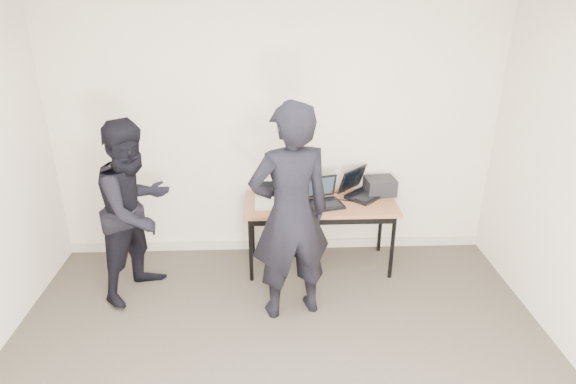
{
  "coord_description": "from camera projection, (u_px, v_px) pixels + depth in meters",
  "views": [
    {
      "loc": [
        -0.06,
        -2.44,
        2.7
      ],
      "look_at": [
        0.1,
        1.6,
        0.95
      ],
      "focal_mm": 30.0,
      "sensor_mm": 36.0,
      "label": 1
    }
  ],
  "objects": [
    {
      "name": "laptop_right",
      "position": [
        361.0,
        190.0,
        4.89
      ],
      "size": [
        0.52,
        0.51,
        0.27
      ],
      "rotation": [
        0.0,
        0.0,
        0.77
      ],
      "color": "black",
      "rests_on": "desk"
    },
    {
      "name": "person_observer",
      "position": [
        136.0,
        210.0,
        4.32
      ],
      "size": [
        0.96,
        1.02,
        1.68
      ],
      "primitive_type": "imported",
      "rotation": [
        0.0,
        0.0,
        1.05
      ],
      "color": "black",
      "rests_on": "ground"
    },
    {
      "name": "equipment_box",
      "position": [
        380.0,
        186.0,
        4.92
      ],
      "size": [
        0.32,
        0.28,
        0.17
      ],
      "primitive_type": "cube",
      "rotation": [
        0.0,
        0.0,
        0.1
      ],
      "color": "black",
      "rests_on": "desk"
    },
    {
      "name": "tissue",
      "position": [
        304.0,
        168.0,
        4.85
      ],
      "size": [
        0.13,
        0.1,
        0.08
      ],
      "primitive_type": "ellipsoid",
      "rotation": [
        0.0,
        0.0,
        -0.0
      ],
      "color": "white",
      "rests_on": "leather_satchel"
    },
    {
      "name": "cables",
      "position": [
        325.0,
        201.0,
        4.77
      ],
      "size": [
        1.15,
        0.46,
        0.01
      ],
      "rotation": [
        0.0,
        0.0,
        0.08
      ],
      "color": "black",
      "rests_on": "desk"
    },
    {
      "name": "leather_satchel",
      "position": [
        301.0,
        182.0,
        4.9
      ],
      "size": [
        0.37,
        0.2,
        0.25
      ],
      "rotation": [
        0.0,
        0.0,
        -0.06
      ],
      "color": "#573716",
      "rests_on": "desk"
    },
    {
      "name": "desk",
      "position": [
        320.0,
        208.0,
        4.78
      ],
      "size": [
        1.5,
        0.65,
        0.72
      ],
      "rotation": [
        0.0,
        0.0,
        -0.0
      ],
      "color": "brown",
      "rests_on": "ground"
    },
    {
      "name": "person_typist",
      "position": [
        290.0,
        214.0,
        3.96
      ],
      "size": [
        0.8,
        0.63,
        1.91
      ],
      "primitive_type": "imported",
      "rotation": [
        0.0,
        0.0,
        3.41
      ],
      "color": "black",
      "rests_on": "ground"
    },
    {
      "name": "baseboard",
      "position": [
        277.0,
        244.0,
        5.34
      ],
      "size": [
        4.5,
        0.03,
        0.1
      ],
      "primitive_type": "cube",
      "color": "#BFB49E",
      "rests_on": "ground"
    },
    {
      "name": "laptop_beige",
      "position": [
        269.0,
        200.0,
        4.7
      ],
      "size": [
        0.28,
        0.27,
        0.23
      ],
      "rotation": [
        0.0,
        0.0,
        0.0
      ],
      "color": "beige",
      "rests_on": "desk"
    },
    {
      "name": "laptop_center",
      "position": [
        323.0,
        198.0,
        4.7
      ],
      "size": [
        0.41,
        0.4,
        0.26
      ],
      "rotation": [
        0.0,
        0.0,
        0.26
      ],
      "color": "black",
      "rests_on": "desk"
    },
    {
      "name": "room",
      "position": [
        282.0,
        239.0,
        2.78
      ],
      "size": [
        4.6,
        4.6,
        2.8
      ],
      "color": "#463E35",
      "rests_on": "ground"
    },
    {
      "name": "power_brick",
      "position": [
        299.0,
        209.0,
        4.58
      ],
      "size": [
        0.07,
        0.05,
        0.03
      ],
      "primitive_type": "cube",
      "rotation": [
        0.0,
        0.0,
        0.05
      ],
      "color": "black",
      "rests_on": "desk"
    }
  ]
}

